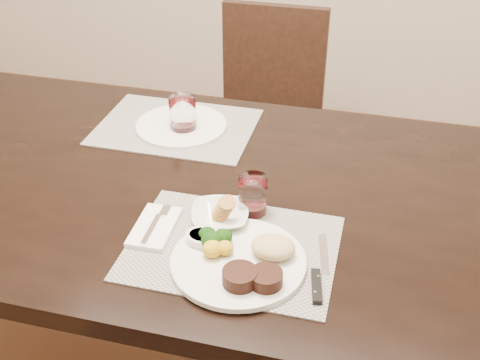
% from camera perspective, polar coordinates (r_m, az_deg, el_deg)
% --- Properties ---
extents(dining_table, '(2.00, 1.00, 0.75)m').
position_cam_1_polar(dining_table, '(1.60, -4.37, -2.74)').
color(dining_table, black).
rests_on(dining_table, ground).
extents(chair_far, '(0.42, 0.42, 0.90)m').
position_cam_1_polar(chair_far, '(2.46, 2.61, 6.69)').
color(chair_far, black).
rests_on(chair_far, ground).
extents(placemat_near, '(0.46, 0.34, 0.00)m').
position_cam_1_polar(placemat_near, '(1.34, -0.75, -6.43)').
color(placemat_near, gray).
rests_on(placemat_near, dining_table).
extents(placemat_far, '(0.46, 0.34, 0.00)m').
position_cam_1_polar(placemat_far, '(1.82, -6.07, 5.04)').
color(placemat_far, gray).
rests_on(placemat_far, dining_table).
extents(dinner_plate, '(0.29, 0.29, 0.05)m').
position_cam_1_polar(dinner_plate, '(1.28, 0.41, -7.61)').
color(dinner_plate, silver).
rests_on(dinner_plate, placemat_near).
extents(napkin_fork, '(0.09, 0.16, 0.02)m').
position_cam_1_polar(napkin_fork, '(1.40, -8.09, -4.39)').
color(napkin_fork, silver).
rests_on(napkin_fork, placemat_near).
extents(steak_knife, '(0.04, 0.23, 0.01)m').
position_cam_1_polar(steak_knife, '(1.27, 7.43, -9.19)').
color(steak_knife, white).
rests_on(steak_knife, placemat_near).
extents(cracker_bowl, '(0.16, 0.16, 0.06)m').
position_cam_1_polar(cracker_bowl, '(1.40, -1.90, -3.39)').
color(cracker_bowl, silver).
rests_on(cracker_bowl, placemat_near).
extents(sauce_ramekin, '(0.08, 0.12, 0.06)m').
position_cam_1_polar(sauce_ramekin, '(1.34, -3.48, -5.61)').
color(sauce_ramekin, silver).
rests_on(sauce_ramekin, placemat_near).
extents(wine_glass_near, '(0.07, 0.07, 0.10)m').
position_cam_1_polar(wine_glass_near, '(1.42, 1.21, -1.61)').
color(wine_glass_near, white).
rests_on(wine_glass_near, placemat_near).
extents(far_plate, '(0.27, 0.27, 0.01)m').
position_cam_1_polar(far_plate, '(1.80, -5.58, 5.14)').
color(far_plate, silver).
rests_on(far_plate, placemat_far).
extents(wine_glass_far, '(0.08, 0.08, 0.11)m').
position_cam_1_polar(wine_glass_far, '(1.77, -5.44, 6.04)').
color(wine_glass_far, white).
rests_on(wine_glass_far, placemat_far).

